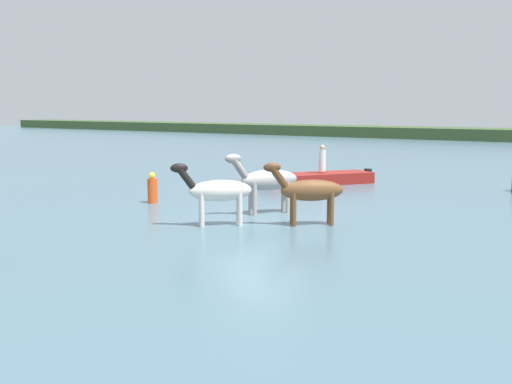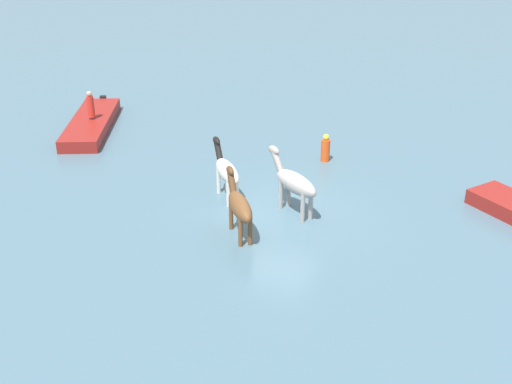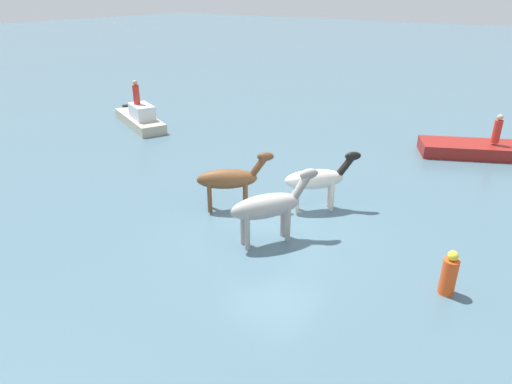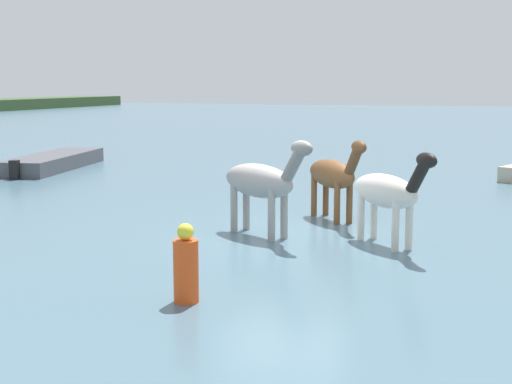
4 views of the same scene
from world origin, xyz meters
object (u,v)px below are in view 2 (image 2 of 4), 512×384
Objects in this scene: buoy_channel_marker at (325,149)px; person_spotter_bow at (90,105)px; boat_motor_center at (92,125)px; horse_chestnut_trailing at (239,206)px; horse_gray_outer at (294,183)px; horse_lead at (226,171)px.

person_spotter_bow is at bearing -85.46° from buoy_channel_marker.
person_spotter_bow is (0.05, 0.12, 0.99)m from boat_motor_center.
horse_chestnut_trailing reaches higher than buoy_channel_marker.
horse_gray_outer reaches higher than horse_lead.
boat_motor_center is at bearing -85.76° from buoy_channel_marker.
horse_lead is 9.41m from person_spotter_bow.
horse_chestnut_trailing is 0.34× the size of boat_motor_center.
horse_chestnut_trailing is 1.83× the size of buoy_channel_marker.
horse_lead is at bearing 40.62° from boat_motor_center.
boat_motor_center is (-6.03, -10.32, -0.85)m from horse_chestnut_trailing.
buoy_channel_marker is at bearing 68.28° from boat_motor_center.
horse_lead reaches higher than person_spotter_bow.
buoy_channel_marker is at bearing -52.48° from horse_gray_outer.
horse_chestnut_trailing is at bearing -4.66° from buoy_channel_marker.
horse_lead is at bearing -5.69° from horse_chestnut_trailing.
person_spotter_bow is (-3.74, -8.63, 0.14)m from horse_lead.
horse_gray_outer is 2.57m from horse_lead.
person_spotter_bow is 1.04× the size of buoy_channel_marker.
person_spotter_bow reaches higher than boat_motor_center.
horse_lead is 9.58m from boat_motor_center.
horse_gray_outer is 0.40× the size of boat_motor_center.
horse_chestnut_trailing is (2.14, -1.00, -0.07)m from horse_gray_outer.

